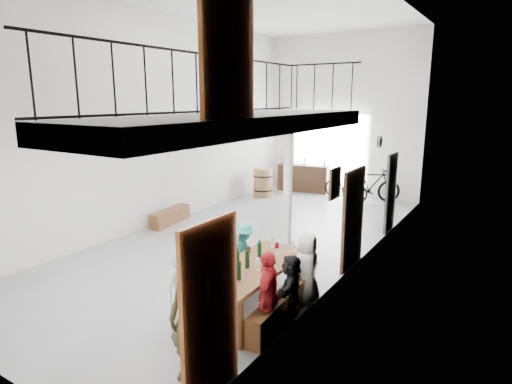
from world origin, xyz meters
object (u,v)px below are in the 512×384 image
Objects in this scene: side_bench at (170,216)px; bicycle_near at (346,186)px; tasting_table at (253,270)px; bench_inner at (223,290)px; host_standing at (191,320)px; oak_barrel at (263,183)px; serving_counter at (304,178)px.

bicycle_near reaches higher than side_bench.
tasting_table is 1.58× the size of side_bench.
host_standing is at bearing -70.95° from bench_inner.
tasting_table is 1.15× the size of bench_inner.
oak_barrel is at bearing 103.10° from host_standing.
serving_counter reaches higher than bench_inner.
serving_counter is at bearing 100.84° from bench_inner.
serving_counter is 11.04m from host_standing.
tasting_table is at bearing 85.73° from host_standing.
bicycle_near is (-1.80, 10.00, -0.33)m from host_standing.
oak_barrel is (-4.10, 7.10, -0.22)m from tasting_table.
tasting_table is 8.35m from bicycle_near.
oak_barrel reaches higher than side_bench.
tasting_table is 1.82m from host_standing.
tasting_table is 2.34× the size of oak_barrel.
side_bench is (-4.54, 2.96, -0.50)m from tasting_table.
serving_counter is at bearing 95.83° from host_standing.
oak_barrel is 0.62× the size of host_standing.
host_standing reaches higher than bench_inner.
bench_inner is at bearing -63.67° from oak_barrel.
side_bench is 1.48× the size of oak_barrel.
serving_counter is (0.80, 1.54, -0.00)m from oak_barrel.
side_bench is at bearing 136.70° from bench_inner.
side_bench is 6.06m from bicycle_near.
bicycle_near is at bearing -21.64° from serving_counter.
oak_barrel is (0.45, 4.14, 0.29)m from side_bench.
host_standing is at bearing -82.04° from tasting_table.
bicycle_near is (2.58, 1.10, -0.03)m from oak_barrel.
bench_inner is 1.38× the size of side_bench.
side_bench is 0.83× the size of bicycle_near.
serving_counter is at bearing 110.04° from tasting_table.
bicycle_near is at bearing 60.03° from side_bench.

